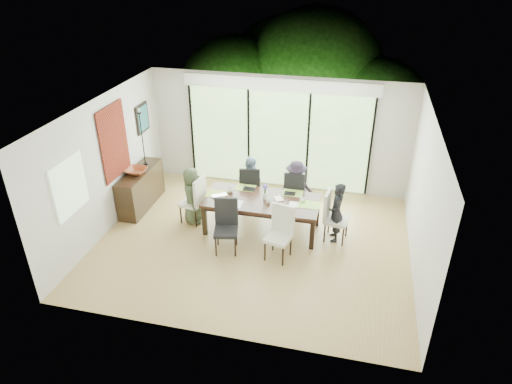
% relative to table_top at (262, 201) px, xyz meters
% --- Properties ---
extents(floor, '(6.00, 5.00, 0.01)m').
position_rel_table_top_xyz_m(floor, '(-0.07, -0.49, -0.69)').
color(floor, olive).
rests_on(floor, ground).
extents(ceiling, '(6.00, 5.00, 0.01)m').
position_rel_table_top_xyz_m(ceiling, '(-0.07, -0.49, 2.02)').
color(ceiling, white).
rests_on(ceiling, wall_back).
extents(wall_back, '(6.00, 0.02, 2.70)m').
position_rel_table_top_xyz_m(wall_back, '(-0.07, 2.02, 0.66)').
color(wall_back, beige).
rests_on(wall_back, floor).
extents(wall_front, '(6.00, 0.02, 2.70)m').
position_rel_table_top_xyz_m(wall_front, '(-0.07, -3.00, 0.66)').
color(wall_front, beige).
rests_on(wall_front, floor).
extents(wall_left, '(0.02, 5.00, 2.70)m').
position_rel_table_top_xyz_m(wall_left, '(-3.08, -0.49, 0.66)').
color(wall_left, beige).
rests_on(wall_left, floor).
extents(wall_right, '(0.02, 5.00, 2.70)m').
position_rel_table_top_xyz_m(wall_right, '(2.94, -0.49, 0.66)').
color(wall_right, beige).
rests_on(wall_right, floor).
extents(glass_doors, '(4.20, 0.02, 2.30)m').
position_rel_table_top_xyz_m(glass_doors, '(-0.07, 1.98, 0.51)').
color(glass_doors, '#598C3F').
rests_on(glass_doors, wall_back).
extents(blinds_header, '(4.40, 0.06, 0.28)m').
position_rel_table_top_xyz_m(blinds_header, '(-0.07, 1.97, 1.81)').
color(blinds_header, white).
rests_on(blinds_header, wall_back).
extents(mullion_a, '(0.05, 0.04, 2.30)m').
position_rel_table_top_xyz_m(mullion_a, '(-2.17, 1.97, 0.51)').
color(mullion_a, black).
rests_on(mullion_a, wall_back).
extents(mullion_b, '(0.05, 0.04, 2.30)m').
position_rel_table_top_xyz_m(mullion_b, '(-0.77, 1.97, 0.51)').
color(mullion_b, black).
rests_on(mullion_b, wall_back).
extents(mullion_c, '(0.05, 0.04, 2.30)m').
position_rel_table_top_xyz_m(mullion_c, '(0.63, 1.97, 0.51)').
color(mullion_c, black).
rests_on(mullion_c, wall_back).
extents(mullion_d, '(0.05, 0.04, 2.30)m').
position_rel_table_top_xyz_m(mullion_d, '(2.03, 1.97, 0.51)').
color(mullion_d, black).
rests_on(mullion_d, wall_back).
extents(side_window, '(0.02, 0.90, 1.00)m').
position_rel_table_top_xyz_m(side_window, '(-3.04, -1.69, 0.81)').
color(side_window, '#8CAD7F').
rests_on(side_window, wall_left).
extents(deck, '(6.00, 1.80, 0.10)m').
position_rel_table_top_xyz_m(deck, '(-0.07, 2.91, -0.74)').
color(deck, brown).
rests_on(deck, ground).
extents(rail_top, '(6.00, 0.08, 0.06)m').
position_rel_table_top_xyz_m(rail_top, '(-0.07, 3.71, -0.14)').
color(rail_top, '#502F22').
rests_on(rail_top, deck).
extents(foliage_left, '(3.20, 3.20, 3.20)m').
position_rel_table_top_xyz_m(foliage_left, '(-1.87, 4.71, 0.75)').
color(foliage_left, '#14380F').
rests_on(foliage_left, ground).
extents(foliage_mid, '(4.00, 4.00, 4.00)m').
position_rel_table_top_xyz_m(foliage_mid, '(0.33, 5.31, 1.11)').
color(foliage_mid, '#14380F').
rests_on(foliage_mid, ground).
extents(foliage_right, '(2.80, 2.80, 2.80)m').
position_rel_table_top_xyz_m(foliage_right, '(2.13, 4.51, 0.57)').
color(foliage_right, '#14380F').
rests_on(foliage_right, ground).
extents(foliage_far, '(3.60, 3.60, 3.60)m').
position_rel_table_top_xyz_m(foliage_far, '(-0.67, 6.01, 0.93)').
color(foliage_far, '#14380F').
rests_on(foliage_far, ground).
extents(table_top, '(2.29, 1.05, 0.06)m').
position_rel_table_top_xyz_m(table_top, '(0.00, 0.00, 0.00)').
color(table_top, black).
rests_on(table_top, floor).
extents(table_apron, '(2.10, 0.86, 0.10)m').
position_rel_table_top_xyz_m(table_apron, '(0.00, 0.00, -0.09)').
color(table_apron, black).
rests_on(table_apron, floor).
extents(table_leg_fl, '(0.09, 0.09, 0.66)m').
position_rel_table_top_xyz_m(table_leg_fl, '(-1.08, -0.43, -0.36)').
color(table_leg_fl, black).
rests_on(table_leg_fl, floor).
extents(table_leg_fr, '(0.09, 0.09, 0.66)m').
position_rel_table_top_xyz_m(table_leg_fr, '(1.08, -0.43, -0.36)').
color(table_leg_fr, black).
rests_on(table_leg_fr, floor).
extents(table_leg_bl, '(0.09, 0.09, 0.66)m').
position_rel_table_top_xyz_m(table_leg_bl, '(-1.08, 0.43, -0.36)').
color(table_leg_bl, black).
rests_on(table_leg_bl, floor).
extents(table_leg_br, '(0.09, 0.09, 0.66)m').
position_rel_table_top_xyz_m(table_leg_br, '(1.08, 0.43, -0.36)').
color(table_leg_br, black).
rests_on(table_leg_br, floor).
extents(chair_left_end, '(0.51, 0.51, 1.05)m').
position_rel_table_top_xyz_m(chair_left_end, '(-1.50, 0.00, -0.16)').
color(chair_left_end, silver).
rests_on(chair_left_end, floor).
extents(chair_right_end, '(0.49, 0.49, 1.05)m').
position_rel_table_top_xyz_m(chair_right_end, '(1.50, 0.00, -0.16)').
color(chair_right_end, silver).
rests_on(chair_right_end, floor).
extents(chair_far_left, '(0.51, 0.51, 1.05)m').
position_rel_table_top_xyz_m(chair_far_left, '(-0.45, 0.85, -0.16)').
color(chair_far_left, black).
rests_on(chair_far_left, floor).
extents(chair_far_right, '(0.44, 0.44, 1.05)m').
position_rel_table_top_xyz_m(chair_far_right, '(0.55, 0.85, -0.16)').
color(chair_far_right, black).
rests_on(chair_far_right, floor).
extents(chair_near_left, '(0.52, 0.52, 1.05)m').
position_rel_table_top_xyz_m(chair_near_left, '(-0.50, -0.87, -0.16)').
color(chair_near_left, black).
rests_on(chair_near_left, floor).
extents(chair_near_right, '(0.53, 0.53, 1.05)m').
position_rel_table_top_xyz_m(chair_near_right, '(0.50, -0.87, -0.16)').
color(chair_near_right, silver).
rests_on(chair_near_right, floor).
extents(person_left_end, '(0.48, 0.64, 1.23)m').
position_rel_table_top_xyz_m(person_left_end, '(-1.48, 0.00, -0.07)').
color(person_left_end, '#3D4A31').
rests_on(person_left_end, floor).
extents(person_right_end, '(0.46, 0.63, 1.23)m').
position_rel_table_top_xyz_m(person_right_end, '(1.48, 0.00, -0.07)').
color(person_right_end, black).
rests_on(person_right_end, floor).
extents(person_far_left, '(0.63, 0.47, 1.23)m').
position_rel_table_top_xyz_m(person_far_left, '(-0.45, 0.83, -0.07)').
color(person_far_left, '#7B97B2').
rests_on(person_far_left, floor).
extents(person_far_right, '(0.65, 0.49, 1.23)m').
position_rel_table_top_xyz_m(person_far_right, '(0.55, 0.83, -0.07)').
color(person_far_right, '#251D2B').
rests_on(person_far_right, floor).
extents(placemat_left, '(0.42, 0.31, 0.01)m').
position_rel_table_top_xyz_m(placemat_left, '(-0.95, 0.00, 0.03)').
color(placemat_left, '#88A53B').
rests_on(placemat_left, table_top).
extents(placemat_right, '(0.42, 0.31, 0.01)m').
position_rel_table_top_xyz_m(placemat_right, '(0.95, 0.00, 0.03)').
color(placemat_right, '#8EC646').
rests_on(placemat_right, table_top).
extents(placemat_far_l, '(0.42, 0.31, 0.01)m').
position_rel_table_top_xyz_m(placemat_far_l, '(-0.45, 0.40, 0.03)').
color(placemat_far_l, '#95BD43').
rests_on(placemat_far_l, table_top).
extents(placemat_far_r, '(0.42, 0.31, 0.01)m').
position_rel_table_top_xyz_m(placemat_far_r, '(0.55, 0.40, 0.03)').
color(placemat_far_r, '#80A63B').
rests_on(placemat_far_r, table_top).
extents(placemat_paper, '(0.42, 0.31, 0.01)m').
position_rel_table_top_xyz_m(placemat_paper, '(-0.55, -0.30, 0.03)').
color(placemat_paper, white).
rests_on(placemat_paper, table_top).
extents(tablet_far_l, '(0.25, 0.17, 0.01)m').
position_rel_table_top_xyz_m(tablet_far_l, '(-0.35, 0.35, 0.04)').
color(tablet_far_l, black).
rests_on(tablet_far_l, table_top).
extents(tablet_far_r, '(0.23, 0.16, 0.01)m').
position_rel_table_top_xyz_m(tablet_far_r, '(0.50, 0.35, 0.04)').
color(tablet_far_r, black).
rests_on(tablet_far_r, table_top).
extents(papers, '(0.29, 0.21, 0.00)m').
position_rel_table_top_xyz_m(papers, '(0.70, -0.05, 0.03)').
color(papers, white).
rests_on(papers, table_top).
extents(platter_base, '(0.25, 0.25, 0.02)m').
position_rel_table_top_xyz_m(platter_base, '(-0.55, -0.30, 0.05)').
color(platter_base, white).
rests_on(platter_base, table_top).
extents(platter_snacks, '(0.19, 0.19, 0.01)m').
position_rel_table_top_xyz_m(platter_snacks, '(-0.55, -0.30, 0.06)').
color(platter_snacks, orange).
rests_on(platter_snacks, table_top).
extents(vase, '(0.08, 0.08, 0.11)m').
position_rel_table_top_xyz_m(vase, '(0.05, 0.05, 0.09)').
color(vase, silver).
rests_on(vase, table_top).
extents(hyacinth_stems, '(0.04, 0.04, 0.15)m').
position_rel_table_top_xyz_m(hyacinth_stems, '(0.05, 0.05, 0.20)').
color(hyacinth_stems, '#337226').
rests_on(hyacinth_stems, table_top).
extents(hyacinth_blooms, '(0.10, 0.10, 0.10)m').
position_rel_table_top_xyz_m(hyacinth_blooms, '(0.05, 0.05, 0.30)').
color(hyacinth_blooms, '#6453D1').
rests_on(hyacinth_blooms, table_top).
extents(laptop, '(0.37, 0.34, 0.02)m').
position_rel_table_top_xyz_m(laptop, '(-0.85, -0.10, 0.04)').
color(laptop, silver).
rests_on(laptop, table_top).
extents(cup_a, '(0.16, 0.16, 0.09)m').
position_rel_table_top_xyz_m(cup_a, '(-0.70, 0.15, 0.07)').
color(cup_a, white).
rests_on(cup_a, table_top).
extents(cup_b, '(0.11, 0.11, 0.09)m').
position_rel_table_top_xyz_m(cup_b, '(0.15, -0.10, 0.07)').
color(cup_b, white).
rests_on(cup_b, table_top).
extents(cup_c, '(0.15, 0.15, 0.09)m').
position_rel_table_top_xyz_m(cup_c, '(0.80, 0.10, 0.07)').
color(cup_c, white).
rests_on(cup_c, table_top).
extents(book, '(0.24, 0.26, 0.02)m').
position_rel_table_top_xyz_m(book, '(0.25, 0.05, 0.04)').
color(book, white).
rests_on(book, table_top).
extents(sideboard, '(0.43, 1.52, 0.85)m').
position_rel_table_top_xyz_m(sideboard, '(-2.83, 0.35, -0.26)').
color(sideboard, black).
rests_on(sideboard, floor).
extents(bowl, '(0.45, 0.45, 0.11)m').
position_rel_table_top_xyz_m(bowl, '(-2.83, 0.25, 0.22)').
color(bowl, brown).
rests_on(bowl, sideboard).
extents(candlestick_base, '(0.09, 0.09, 0.04)m').
position_rel_table_top_xyz_m(candlestick_base, '(-2.83, 0.70, 0.19)').
color(candlestick_base, black).
rests_on(candlestick_base, sideboard).
extents(candlestick_shaft, '(0.02, 0.02, 1.19)m').
position_rel_table_top_xyz_m(candlestick_shaft, '(-2.83, 0.70, 0.78)').
color(candlestick_shaft, black).
rests_on(candlestick_shaft, sideboard).
extents(candlestick_pan, '(0.09, 0.09, 0.03)m').
position_rel_table_top_xyz_m(candlestick_pan, '(-2.83, 0.70, 1.37)').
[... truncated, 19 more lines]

